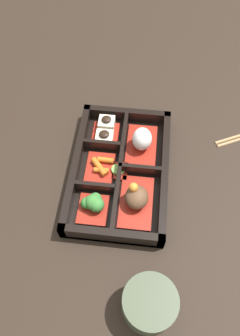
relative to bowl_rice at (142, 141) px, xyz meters
The scene contains 10 objects.
ground_plane 0.08m from the bowl_rice, 30.33° to the right, with size 3.00×3.00×0.00m, color black.
bento_base 0.08m from the bowl_rice, 30.33° to the right, with size 0.30×0.19×0.01m.
bento_rim 0.08m from the bowl_rice, 31.57° to the right, with size 0.30×0.19×0.04m.
bowl_rice is the anchor object (origin of this frame).
bowl_stew 0.13m from the bowl_rice, ahead, with size 0.11×0.06×0.05m.
bowl_tofu 0.09m from the bowl_rice, 108.18° to the right, with size 0.07×0.06×0.03m.
bowl_carrots 0.10m from the bowl_rice, 50.94° to the right, with size 0.08×0.06×0.02m.
bowl_greens 0.17m from the bowl_rice, 27.46° to the right, with size 0.06×0.06×0.04m.
bowl_pickles 0.08m from the bowl_rice, 31.44° to the right, with size 0.04×0.03×0.01m.
tea_cup 0.32m from the bowl_rice, ahead, with size 0.09×0.09×0.06m.
Camera 1 is at (0.35, 0.04, 0.59)m, focal length 35.00 mm.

